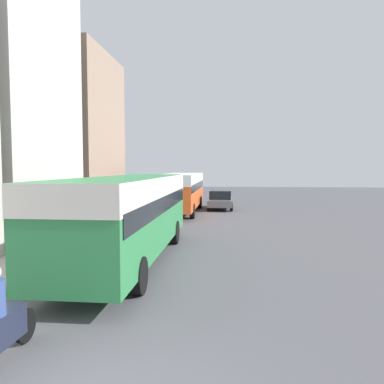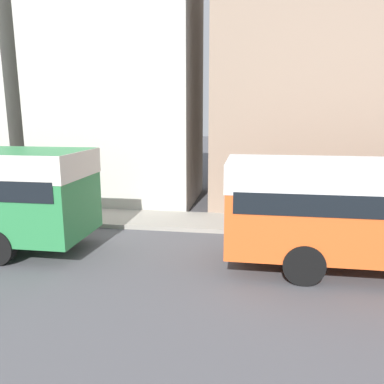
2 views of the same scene
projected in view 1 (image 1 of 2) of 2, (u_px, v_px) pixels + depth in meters
The scene contains 6 objects.
building_midblock at pixel (0, 90), 17.40m from camera, with size 5.17×6.84×13.86m.
building_far_terrace at pixel (60, 136), 25.62m from camera, with size 6.94×7.61×10.96m.
bus_lead at pixel (129, 207), 13.02m from camera, with size 2.58×10.62×2.99m.
bus_following at pixel (181, 187), 27.29m from camera, with size 2.49×10.05×2.85m.
car_crossing at pixel (220, 199), 29.77m from camera, with size 1.95×4.45×1.50m.
pedestrian_near_curb at pixel (109, 203), 23.74m from camera, with size 0.41×0.41×1.81m.
Camera 1 is at (1.87, -4.21, 3.32)m, focal length 35.00 mm.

